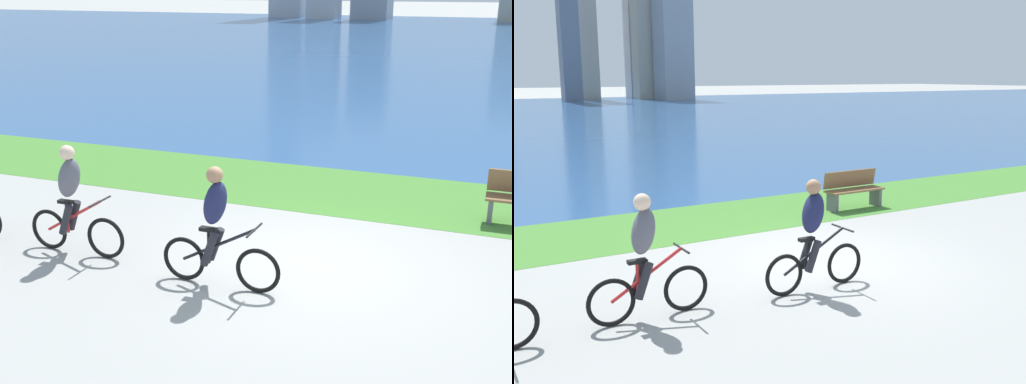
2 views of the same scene
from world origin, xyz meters
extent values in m
plane|color=#9E9E99|center=(0.00, 0.00, 0.00)|extent=(300.00, 300.00, 0.00)
cube|color=#478433|center=(0.00, 3.69, 0.00)|extent=(120.00, 3.00, 0.01)
cube|color=#2D568C|center=(0.00, 41.30, 0.00)|extent=(300.00, 72.23, 0.00)
torus|color=black|center=(-0.32, -1.01, 0.31)|extent=(0.62, 0.06, 0.62)
torus|color=black|center=(-1.40, -1.01, 0.31)|extent=(0.62, 0.06, 0.62)
cylinder|color=black|center=(-0.89, -1.01, 0.59)|extent=(1.05, 0.04, 0.60)
cylinder|color=black|center=(-1.02, -1.01, 0.54)|extent=(0.04, 0.04, 0.46)
cube|color=black|center=(-1.02, -1.01, 0.79)|extent=(0.24, 0.10, 0.05)
cylinder|color=black|center=(-0.37, -1.01, 0.87)|extent=(0.03, 0.52, 0.03)
ellipsoid|color=#1E234C|center=(-0.92, -1.01, 1.17)|extent=(0.40, 0.36, 0.65)
sphere|color=#A57A59|center=(-0.92, -1.01, 1.55)|extent=(0.22, 0.22, 0.22)
cylinder|color=#26262D|center=(-0.97, -0.91, 0.55)|extent=(0.27, 0.11, 0.49)
cylinder|color=#26262D|center=(-0.97, -1.11, 0.55)|extent=(0.27, 0.11, 0.49)
torus|color=black|center=(-2.82, -0.78, 0.31)|extent=(0.63, 0.06, 0.63)
torus|color=black|center=(-3.83, -0.78, 0.31)|extent=(0.63, 0.06, 0.63)
cylinder|color=red|center=(-3.35, -0.78, 0.60)|extent=(0.98, 0.04, 0.60)
cylinder|color=red|center=(-3.47, -0.78, 0.55)|extent=(0.04, 0.04, 0.46)
cube|color=black|center=(-3.47, -0.78, 0.80)|extent=(0.24, 0.10, 0.05)
cylinder|color=black|center=(-2.87, -0.78, 0.88)|extent=(0.03, 0.52, 0.03)
ellipsoid|color=#595966|center=(-3.37, -0.78, 1.18)|extent=(0.40, 0.36, 0.65)
sphere|color=beige|center=(-3.37, -0.78, 1.56)|extent=(0.22, 0.22, 0.22)
cylinder|color=#26262D|center=(-3.42, -0.68, 0.56)|extent=(0.27, 0.11, 0.49)
cylinder|color=#26262D|center=(-3.42, -0.88, 0.56)|extent=(0.27, 0.11, 0.49)
cube|color=#595960|center=(2.40, 2.92, 0.23)|extent=(0.08, 0.37, 0.45)
camera|label=1|loc=(2.47, -8.19, 3.88)|focal=45.34mm
camera|label=2|loc=(-5.70, -7.81, 3.13)|focal=41.40mm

